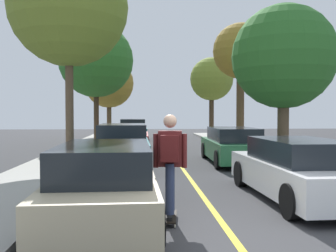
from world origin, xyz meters
The scene contains 17 objects.
ground centered at (0.00, 0.00, 0.00)m, with size 80.00×80.00×0.00m, color #353538.
center_line centered at (0.00, 4.00, 0.00)m, with size 0.12×39.20×0.01m, color gold.
parked_car_left_nearest centered at (-2.01, 1.21, 0.66)m, with size 1.94×4.62×1.32m.
parked_car_left_near centered at (-2.01, 7.45, 0.72)m, with size 1.90×4.40×1.50m.
parked_car_left_far centered at (-2.01, 14.55, 0.63)m, with size 2.01×4.56×1.27m.
parked_car_left_farthest centered at (-2.01, 21.15, 0.71)m, with size 2.03×4.52×1.46m.
parked_car_right_nearest centered at (2.01, 2.47, 0.64)m, with size 1.94×4.58×1.31m.
parked_car_right_near centered at (2.01, 8.61, 0.66)m, with size 1.90×4.67×1.33m.
street_tree_left_nearest centered at (-3.91, 8.16, 5.56)m, with size 4.14×4.14×7.51m.
street_tree_left_near centered at (-3.91, 16.07, 4.79)m, with size 4.12×4.12×6.72m.
street_tree_left_far centered at (-3.91, 24.36, 4.16)m, with size 3.77×3.77×5.92m.
street_tree_right_nearest centered at (3.91, 8.50, 3.95)m, with size 3.86×3.86×5.76m.
street_tree_right_near centered at (3.91, 14.88, 5.13)m, with size 2.97×2.97×6.55m.
street_tree_right_far centered at (3.91, 23.56, 4.44)m, with size 3.27×3.27×5.97m.
fire_hydrant centered at (3.51, 5.21, 0.49)m, with size 0.20×0.20×0.70m.
skateboard centered at (-0.88, 0.93, 0.09)m, with size 0.31×0.86×0.10m.
skateboarder centered at (-0.88, 0.90, 1.09)m, with size 0.59×0.71×1.74m.
Camera 1 is at (-1.35, -5.64, 1.87)m, focal length 41.40 mm.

